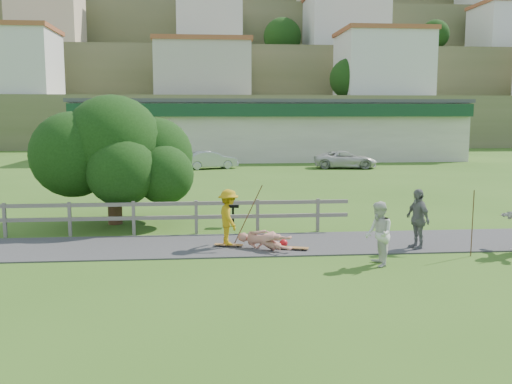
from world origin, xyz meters
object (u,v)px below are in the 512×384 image
Objects in this scene: tree at (114,174)px; bbq at (233,214)px; skater_rider at (229,220)px; spectator_b at (418,219)px; skater_fallen at (264,240)px; car_white at (345,160)px; car_silver at (210,160)px; spectator_a at (379,234)px.

tree reaches higher than bbq.
spectator_b is (5.39, -0.67, 0.07)m from skater_rider.
skater_fallen is 0.37× the size of car_white.
car_silver is 20.88m from tree.
tree is (-7.57, 6.40, 0.96)m from spectator_a.
tree reaches higher than car_silver.
skater_fallen is 4.43m from spectator_b.
car_silver is at bearing 179.97° from spectator_b.
skater_rider is 1.21m from skater_fallen.
spectator_a is 0.37× the size of car_white.
skater_rider is 0.96× the size of skater_fallen.
skater_fallen is (1.00, -0.45, -0.50)m from skater_rider.
tree is (-3.63, -20.53, 1.15)m from car_silver.
tree is 4.44m from bbq.
skater_fallen is 0.95× the size of spectator_b.
spectator_b is at bearing 177.92° from car_white.
spectator_a is 0.30× the size of tree.
skater_rider is at bearing 103.51° from skater_fallen.
spectator_b is (1.66, 1.67, 0.05)m from spectator_a.
spectator_b reaches higher than spectator_a.
spectator_b is 0.46× the size of car_silver.
skater_rider is at bearing -120.43° from spectator_a.
car_white is at bearing -110.06° from car_silver.
tree is at bearing 84.96° from skater_fallen.
tree reaches higher than skater_rider.
spectator_b reaches higher than bbq.
spectator_a is at bearing -50.62° from bbq.
spectator_b is 1.99× the size of bbq.
skater_rider reaches higher than car_white.
skater_rider is 5.43m from spectator_b.
skater_fallen is at bearing -122.97° from spectator_a.
car_white is at bearing 56.27° from tree.
bbq is at bearing 48.78° from skater_fallen.
skater_rider reaches higher than bbq.
car_silver is 0.85× the size of car_white.
bbq is at bearing -139.81° from spectator_b.
bbq is (-9.24, -20.89, -0.19)m from car_white.
spectator_b reaches higher than car_silver.
spectator_a is 0.95× the size of spectator_b.
skater_fallen is at bearing 168.25° from car_white.
car_white is at bearing 18.76° from skater_fallen.
spectator_a is at bearing -57.35° from spectator_b.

